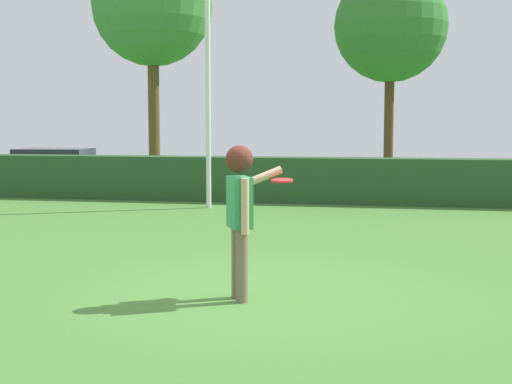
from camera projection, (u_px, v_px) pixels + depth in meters
ground_plane at (253, 294)px, 8.13m from camera, size 60.00×60.00×0.00m
person at (240, 204)px, 7.76m from camera, size 0.62×0.77×1.78m
frisbee at (282, 180)px, 8.06m from camera, size 0.27×0.27×0.04m
lamppost at (208, 45)px, 16.22m from camera, size 0.24×0.24×7.10m
hedge_row at (325, 180)px, 17.61m from camera, size 22.62×0.90×1.16m
parked_car_silver at (55, 166)px, 21.79m from camera, size 4.33×2.11×1.25m
willow_tree at (152, 6)px, 24.72m from camera, size 4.36×4.36×8.47m
birch_tree at (391, 26)px, 24.34m from camera, size 4.01×4.01×7.52m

